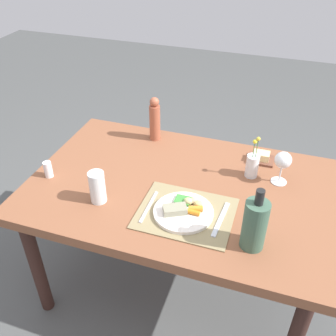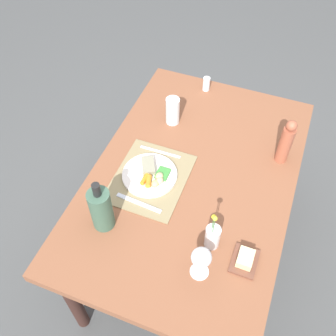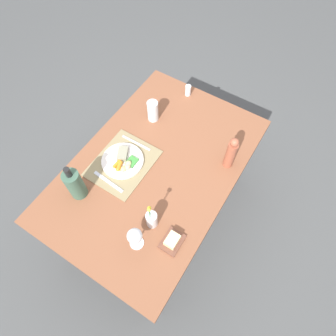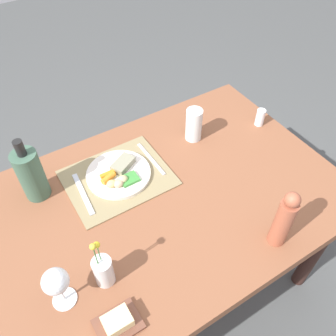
{
  "view_description": "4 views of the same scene",
  "coord_description": "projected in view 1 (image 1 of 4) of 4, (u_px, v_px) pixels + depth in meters",
  "views": [
    {
      "loc": [
        0.39,
        -1.34,
        1.8
      ],
      "look_at": [
        -0.07,
        0.04,
        0.76
      ],
      "focal_mm": 40.63,
      "sensor_mm": 36.0,
      "label": 1
    },
    {
      "loc": [
        1.07,
        0.29,
        2.12
      ],
      "look_at": [
        0.07,
        -0.1,
        0.8
      ],
      "focal_mm": 41.31,
      "sensor_mm": 36.0,
      "label": 2
    },
    {
      "loc": [
        0.71,
        0.54,
        2.23
      ],
      "look_at": [
        -0.01,
        0.09,
        0.76
      ],
      "focal_mm": 31.46,
      "sensor_mm": 36.0,
      "label": 3
    },
    {
      "loc": [
        0.4,
        0.7,
        1.75
      ],
      "look_at": [
        -0.06,
        -0.04,
        0.81
      ],
      "focal_mm": 37.36,
      "sensor_mm": 36.0,
      "label": 4
    }
  ],
  "objects": [
    {
      "name": "dinner_plate",
      "position": [
        184.0,
        210.0,
        1.6
      ],
      "size": [
        0.25,
        0.25,
        0.04
      ],
      "color": "white",
      "rests_on": "placemat"
    },
    {
      "name": "placemat",
      "position": [
        186.0,
        213.0,
        1.61
      ],
      "size": [
        0.4,
        0.32,
        0.01
      ],
      "primitive_type": "cube",
      "color": "#8D7D56",
      "rests_on": "dining_table"
    },
    {
      "name": "wine_glass",
      "position": [
        283.0,
        161.0,
        1.72
      ],
      "size": [
        0.08,
        0.08,
        0.16
      ],
      "color": "white",
      "rests_on": "dining_table"
    },
    {
      "name": "salt_shaker",
      "position": [
        48.0,
        169.0,
        1.8
      ],
      "size": [
        0.04,
        0.04,
        0.08
      ],
      "primitive_type": "cylinder",
      "color": "white",
      "rests_on": "dining_table"
    },
    {
      "name": "knife",
      "position": [
        221.0,
        219.0,
        1.57
      ],
      "size": [
        0.04,
        0.22,
        0.0
      ],
      "primitive_type": "cube",
      "rotation": [
        0.0,
        0.0,
        -0.07
      ],
      "color": "silver",
      "rests_on": "placemat"
    },
    {
      "name": "ground_plane",
      "position": [
        177.0,
        282.0,
        2.18
      ],
      "size": [
        8.0,
        8.0,
        0.0
      ],
      "primitive_type": "plane",
      "color": "#4C4E4D"
    },
    {
      "name": "dining_table",
      "position": [
        179.0,
        198.0,
        1.81
      ],
      "size": [
        1.4,
        0.92,
        0.7
      ],
      "color": "brown",
      "rests_on": "ground_plane"
    },
    {
      "name": "fork",
      "position": [
        149.0,
        207.0,
        1.64
      ],
      "size": [
        0.02,
        0.21,
        0.0
      ],
      "primitive_type": "cube",
      "rotation": [
        0.0,
        0.0,
        0.02
      ],
      "color": "silver",
      "rests_on": "placemat"
    },
    {
      "name": "water_tumbler",
      "position": [
        98.0,
        189.0,
        1.64
      ],
      "size": [
        0.07,
        0.07,
        0.15
      ],
      "color": "silver",
      "rests_on": "dining_table"
    },
    {
      "name": "flower_vase",
      "position": [
        252.0,
        165.0,
        1.79
      ],
      "size": [
        0.06,
        0.06,
        0.22
      ],
      "color": "silver",
      "rests_on": "dining_table"
    },
    {
      "name": "pepper_mill",
      "position": [
        155.0,
        120.0,
        2.04
      ],
      "size": [
        0.06,
        0.06,
        0.25
      ],
      "color": "#A4553B",
      "rests_on": "dining_table"
    },
    {
      "name": "cooler_bottle",
      "position": [
        255.0,
        224.0,
        1.4
      ],
      "size": [
        0.09,
        0.09,
        0.27
      ],
      "color": "#3E5F4B",
      "rests_on": "dining_table"
    },
    {
      "name": "butter_dish",
      "position": [
        261.0,
        157.0,
        1.92
      ],
      "size": [
        0.13,
        0.1,
        0.05
      ],
      "color": "brown",
      "rests_on": "dining_table"
    }
  ]
}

